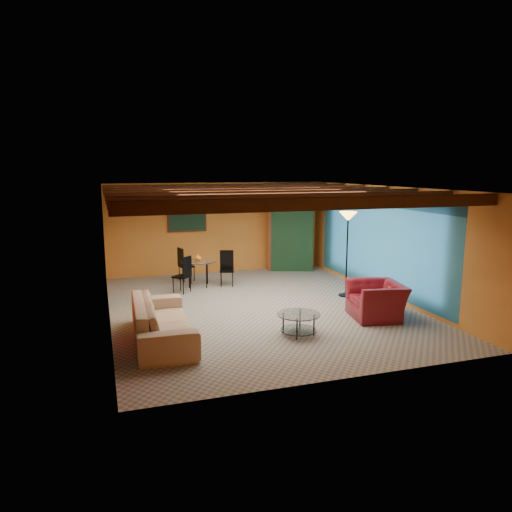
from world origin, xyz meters
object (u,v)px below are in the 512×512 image
object	(u,v)px
sofa	(162,320)
dining_table	(198,269)
potted_plant	(289,192)
armchair	(377,300)
floor_lamp	(347,254)
armoire	(288,235)
vase	(198,247)
coffee_table	(299,324)

from	to	relation	value
sofa	dining_table	distance (m)	4.15
sofa	potted_plant	xyz separation A→B (m)	(4.56, 5.18, 2.04)
armchair	floor_lamp	world-z (taller)	floor_lamp
armoire	vase	bearing A→B (deg)	-137.45
potted_plant	floor_lamp	bearing A→B (deg)	-87.29
armoire	floor_lamp	xyz separation A→B (m)	(0.16, -3.43, -0.05)
potted_plant	vase	bearing A→B (deg)	-157.26
armchair	sofa	bearing A→B (deg)	-79.76
dining_table	armchair	bearing A→B (deg)	-52.38
vase	armchair	bearing A→B (deg)	-52.38
potted_plant	vase	size ratio (longest dim) A/B	2.34
sofa	vase	size ratio (longest dim) A/B	13.11
coffee_table	vase	world-z (taller)	vase
potted_plant	dining_table	bearing A→B (deg)	-157.26
armchair	armoire	world-z (taller)	armoire
sofa	dining_table	xyz separation A→B (m)	(1.45, 3.88, 0.10)
coffee_table	armoire	size ratio (longest dim) A/B	0.37
vase	dining_table	bearing A→B (deg)	0.00
coffee_table	vase	distance (m)	4.58
dining_table	coffee_table	bearing A→B (deg)	-76.68
coffee_table	potted_plant	xyz separation A→B (m)	(2.06, 5.68, 2.21)
sofa	armoire	distance (m)	6.94
armchair	coffee_table	bearing A→B (deg)	-66.02
sofa	potted_plant	size ratio (longest dim) A/B	5.60
sofa	potted_plant	distance (m)	7.20
armchair	potted_plant	distance (m)	5.60
sofa	vase	bearing A→B (deg)	-18.54
dining_table	armoire	xyz separation A→B (m)	(3.10, 1.30, 0.62)
dining_table	vase	size ratio (longest dim) A/B	9.33
floor_lamp	armoire	bearing A→B (deg)	92.71
armchair	vase	xyz separation A→B (m)	(-3.02, 3.91, 0.67)
coffee_table	floor_lamp	distance (m)	3.28
armchair	dining_table	distance (m)	4.94
vase	potted_plant	bearing A→B (deg)	22.74
floor_lamp	potted_plant	distance (m)	3.69
armoire	potted_plant	size ratio (longest dim) A/B	4.77
dining_table	potted_plant	distance (m)	3.88
sofa	armchair	bearing A→B (deg)	-88.44
coffee_table	dining_table	bearing A→B (deg)	103.32
dining_table	armoire	size ratio (longest dim) A/B	0.84
floor_lamp	potted_plant	bearing A→B (deg)	92.71
armoire	dining_table	bearing A→B (deg)	-137.45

